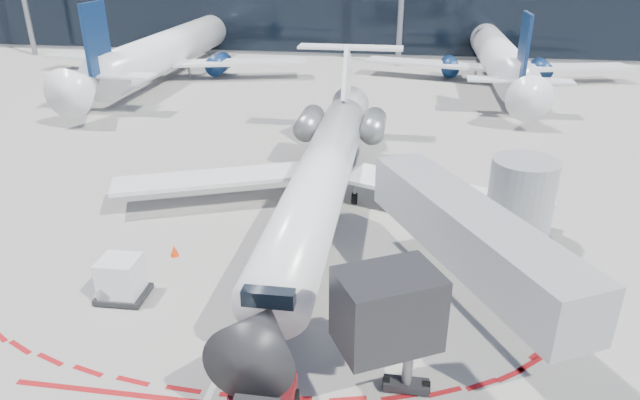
# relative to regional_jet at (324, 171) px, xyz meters

# --- Properties ---
(ground) EXTENTS (260.00, 260.00, 0.00)m
(ground) POSITION_rel_regional_jet_xyz_m (-1.85, -4.01, -2.59)
(ground) COLOR slate
(ground) RESTS_ON ground
(apron_centerline) EXTENTS (0.25, 40.00, 0.01)m
(apron_centerline) POSITION_rel_regional_jet_xyz_m (-1.85, -2.01, -2.59)
(apron_centerline) COLOR silver
(apron_centerline) RESTS_ON ground
(jet_bridge) EXTENTS (10.03, 15.20, 4.90)m
(jet_bridge) POSITION_rel_regional_jet_xyz_m (7.94, -7.02, 0.41)
(jet_bridge) COLOR gray
(jet_bridge) RESTS_ON ground
(regional_jet) EXTENTS (25.16, 31.02, 7.77)m
(regional_jet) POSITION_rel_regional_jet_xyz_m (0.00, 0.00, 0.00)
(regional_jet) COLOR white
(regional_jet) RESTS_ON ground
(uld_container) EXTENTS (2.12, 1.82, 1.95)m
(uld_container) POSITION_rel_regional_jet_xyz_m (-7.49, -9.96, -1.63)
(uld_container) COLOR black
(uld_container) RESTS_ON ground
(safety_cone_left) EXTENTS (0.41, 0.41, 0.57)m
(safety_cone_left) POSITION_rel_regional_jet_xyz_m (-6.66, -6.11, -2.31)
(safety_cone_left) COLOR #EC3004
(safety_cone_left) RESTS_ON ground
(bg_airliner_0) EXTENTS (37.35, 39.55, 12.09)m
(bg_airliner_0) POSITION_rel_regional_jet_xyz_m (-22.80, 34.17, 3.45)
(bg_airliner_0) COLOR white
(bg_airliner_0) RESTS_ON ground
(bg_airliner_1) EXTENTS (34.33, 36.35, 11.11)m
(bg_airliner_1) POSITION_rel_regional_jet_xyz_m (14.19, 37.45, 2.96)
(bg_airliner_1) COLOR white
(bg_airliner_1) RESTS_ON ground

